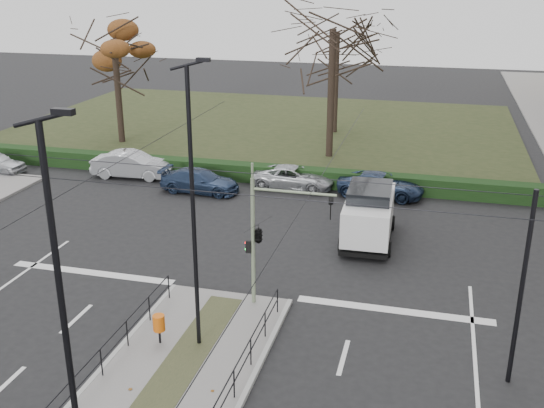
{
  "coord_description": "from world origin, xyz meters",
  "views": [
    {
      "loc": [
        6.85,
        -15.14,
        11.38
      ],
      "look_at": [
        1.26,
        6.25,
        3.32
      ],
      "focal_mm": 42.0,
      "sensor_mm": 36.0,
      "label": 1
    }
  ],
  "objects": [
    {
      "name": "streetlamp_median_near",
      "position": [
        0.32,
        -5.83,
        4.77
      ],
      "size": [
        0.76,
        0.16,
        9.1
      ],
      "color": "black",
      "rests_on": "median_island"
    },
    {
      "name": "median_railing",
      "position": [
        0.0,
        -2.6,
        0.98
      ],
      "size": [
        4.14,
        13.24,
        0.92
      ],
      "color": "black",
      "rests_on": "median_island"
    },
    {
      "name": "parked_car_third",
      "position": [
        -5.38,
        15.97,
        0.64
      ],
      "size": [
        4.44,
        1.91,
        1.27
      ],
      "primitive_type": "imported",
      "rotation": [
        0.0,
        0.0,
        1.54
      ],
      "color": "#22314F",
      "rests_on": "ground"
    },
    {
      "name": "streetlamp_median_far",
      "position": [
        0.11,
        1.42,
        4.75
      ],
      "size": [
        0.76,
        0.15,
        9.07
      ],
      "color": "black",
      "rests_on": "median_island"
    },
    {
      "name": "hedge",
      "position": [
        -6.0,
        18.6,
        0.5
      ],
      "size": [
        38.0,
        1.0,
        1.0
      ],
      "primitive_type": "cube",
      "color": "black",
      "rests_on": "ground"
    },
    {
      "name": "parked_car_fifth",
      "position": [
        4.31,
        17.77,
        0.64
      ],
      "size": [
        4.79,
        2.59,
        1.27
      ],
      "primitive_type": "imported",
      "rotation": [
        0.0,
        0.0,
        1.46
      ],
      "color": "#22314F",
      "rests_on": "ground"
    },
    {
      "name": "litter_bin",
      "position": [
        -1.13,
        1.13,
        0.85
      ],
      "size": [
        0.39,
        0.39,
        0.99
      ],
      "color": "black",
      "rests_on": "median_island"
    },
    {
      "name": "parked_car_fourth",
      "position": [
        -0.53,
        17.91,
        0.63
      ],
      "size": [
        4.52,
        2.12,
        1.25
      ],
      "primitive_type": "imported",
      "rotation": [
        0.0,
        0.0,
        1.56
      ],
      "color": "#B3B6BB",
      "rests_on": "ground"
    },
    {
      "name": "traffic_light",
      "position": [
        1.31,
        4.5,
        2.88
      ],
      "size": [
        3.19,
        1.83,
        4.7
      ],
      "color": "gray",
      "rests_on": "median_island"
    },
    {
      "name": "park",
      "position": [
        -6.0,
        32.0,
        0.05
      ],
      "size": [
        38.0,
        26.0,
        0.1
      ],
      "primitive_type": "cube",
      "color": "#262F17",
      "rests_on": "ground"
    },
    {
      "name": "bare_tree_center",
      "position": [
        -0.49,
        31.45,
        6.82
      ],
      "size": [
        7.23,
        7.23,
        9.63
      ],
      "color": "black",
      "rests_on": "park"
    },
    {
      "name": "bare_tree_near",
      "position": [
        0.31,
        24.67,
        7.56
      ],
      "size": [
        7.6,
        7.6,
        10.7
      ],
      "color": "black",
      "rests_on": "park"
    },
    {
      "name": "catenary",
      "position": [
        0.0,
        1.62,
        3.42
      ],
      "size": [
        20.0,
        34.0,
        6.0
      ],
      "color": "black",
      "rests_on": "ground"
    },
    {
      "name": "ground",
      "position": [
        0.0,
        0.0,
        0.0
      ],
      "size": [
        140.0,
        140.0,
        0.0
      ],
      "primitive_type": "plane",
      "color": "black",
      "rests_on": "ground"
    },
    {
      "name": "parked_car_second",
      "position": [
        -10.2,
        17.49,
        0.77
      ],
      "size": [
        4.76,
        1.95,
        1.53
      ],
      "primitive_type": "imported",
      "rotation": [
        0.0,
        0.0,
        1.64
      ],
      "color": "#B3B6BB",
      "rests_on": "ground"
    },
    {
      "name": "rust_tree",
      "position": [
        -14.58,
        24.71,
        7.15
      ],
      "size": [
        7.02,
        7.02,
        9.3
      ],
      "color": "black",
      "rests_on": "park"
    },
    {
      "name": "white_van",
      "position": [
        4.35,
        11.54,
        1.33
      ],
      "size": [
        2.34,
        4.93,
        2.56
      ],
      "color": "silver",
      "rests_on": "ground"
    }
  ]
}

